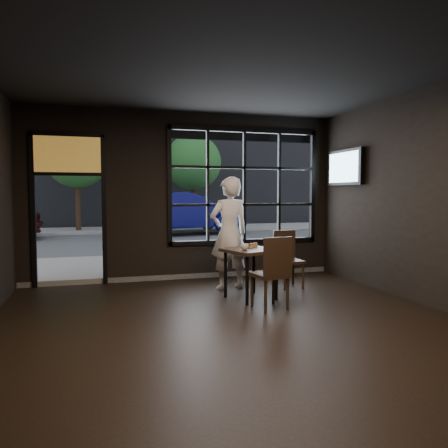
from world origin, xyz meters
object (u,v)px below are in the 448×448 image
object	(u,v)px
chair_near	(270,272)
man	(229,233)
cafe_table	(251,274)
navy_car	(184,212)

from	to	relation	value
chair_near	man	xyz separation A→B (m)	(-0.18, 1.41, 0.45)
cafe_table	man	distance (m)	0.97
chair_near	navy_car	size ratio (longest dim) A/B	0.22
cafe_table	navy_car	distance (m)	10.93
chair_near	navy_car	xyz separation A→B (m)	(0.99, 11.51, 0.38)
cafe_table	navy_car	bearing A→B (deg)	66.65
chair_near	navy_car	bearing A→B (deg)	-105.11
cafe_table	man	world-z (taller)	man
chair_near	navy_car	world-z (taller)	navy_car
cafe_table	man	size ratio (longest dim) A/B	0.41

